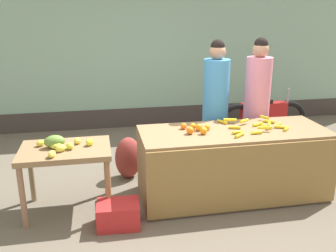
{
  "coord_description": "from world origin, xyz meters",
  "views": [
    {
      "loc": [
        -1.03,
        -3.86,
        2.17
      ],
      "look_at": [
        -0.25,
        0.15,
        0.88
      ],
      "focal_mm": 39.55,
      "sensor_mm": 36.0,
      "label": 1
    }
  ],
  "objects_px": {
    "vendor_woman_pink_shirt": "(256,106)",
    "produce_crate": "(118,214)",
    "produce_sack": "(128,158)",
    "vendor_woman_blue_shirt": "(215,108)",
    "parked_motorcycle": "(263,116)"
  },
  "relations": [
    {
      "from": "vendor_woman_pink_shirt",
      "to": "parked_motorcycle",
      "type": "bearing_deg",
      "value": 59.91
    },
    {
      "from": "vendor_woman_blue_shirt",
      "to": "vendor_woman_pink_shirt",
      "type": "height_order",
      "value": "vendor_woman_pink_shirt"
    },
    {
      "from": "produce_sack",
      "to": "vendor_woman_pink_shirt",
      "type": "bearing_deg",
      "value": -2.06
    },
    {
      "from": "vendor_woman_pink_shirt",
      "to": "produce_crate",
      "type": "relative_size",
      "value": 4.16
    },
    {
      "from": "vendor_woman_pink_shirt",
      "to": "vendor_woman_blue_shirt",
      "type": "bearing_deg",
      "value": 178.56
    },
    {
      "from": "vendor_woman_pink_shirt",
      "to": "produce_sack",
      "type": "height_order",
      "value": "vendor_woman_pink_shirt"
    },
    {
      "from": "vendor_woman_pink_shirt",
      "to": "produce_crate",
      "type": "height_order",
      "value": "vendor_woman_pink_shirt"
    },
    {
      "from": "parked_motorcycle",
      "to": "produce_sack",
      "type": "height_order",
      "value": "parked_motorcycle"
    },
    {
      "from": "vendor_woman_pink_shirt",
      "to": "produce_sack",
      "type": "bearing_deg",
      "value": 177.94
    },
    {
      "from": "vendor_woman_pink_shirt",
      "to": "produce_sack",
      "type": "distance_m",
      "value": 1.86
    },
    {
      "from": "produce_crate",
      "to": "vendor_woman_pink_shirt",
      "type": "bearing_deg",
      "value": 29.11
    },
    {
      "from": "produce_crate",
      "to": "parked_motorcycle",
      "type": "bearing_deg",
      "value": 40.69
    },
    {
      "from": "produce_crate",
      "to": "produce_sack",
      "type": "xyz_separation_m",
      "value": [
        0.21,
        1.15,
        0.15
      ]
    },
    {
      "from": "parked_motorcycle",
      "to": "produce_crate",
      "type": "height_order",
      "value": "parked_motorcycle"
    },
    {
      "from": "vendor_woman_blue_shirt",
      "to": "parked_motorcycle",
      "type": "height_order",
      "value": "vendor_woman_blue_shirt"
    }
  ]
}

